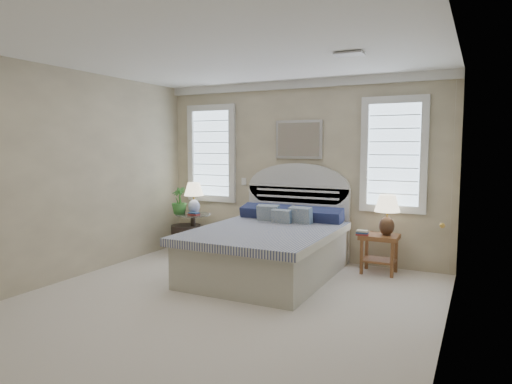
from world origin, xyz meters
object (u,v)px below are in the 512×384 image
Objects in this scene: bed at (271,246)px; floor_pot at (186,238)px; nightstand_right at (379,245)px; side_table_left at (193,229)px; lamp_left at (194,195)px; lamp_right at (387,210)px.

bed reaches higher than floor_pot.
bed is 1.47m from nightstand_right.
nightstand_right is at bearing 1.94° from side_table_left.
lamp_left reaches higher than lamp_right.
lamp_left reaches higher than side_table_left.
nightstand_right is at bearing -167.41° from lamp_right.
floor_pot is 3.25m from lamp_right.
bed is at bearing -19.74° from side_table_left.
bed is 4.74× the size of floor_pot.
bed is 1.89m from floor_pot.
side_table_left is 0.56m from lamp_left.
nightstand_right is 3.01m from lamp_left.
side_table_left is 1.31× the size of floor_pot.
lamp_right reaches higher than floor_pot.
side_table_left reaches higher than floor_pot.
lamp_left is at bearing 15.29° from floor_pot.
floor_pot is at bearing 161.65° from bed.
nightstand_right is 0.49m from lamp_right.
lamp_right is (3.04, 0.12, 0.48)m from side_table_left.
bed is at bearing -151.97° from nightstand_right.
nightstand_right is 3.10m from floor_pot.
lamp_right is at bearing 1.51° from lamp_left.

